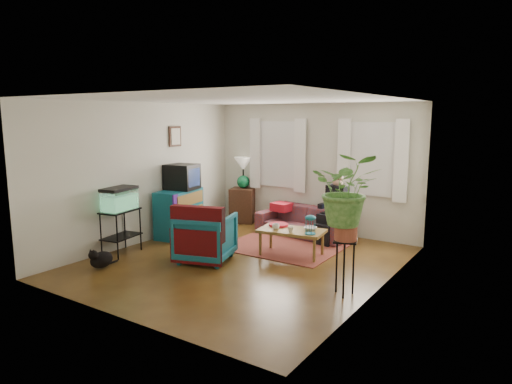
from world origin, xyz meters
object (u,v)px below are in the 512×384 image
Objects in this scene: dresser at (179,213)px; armchair at (206,235)px; side_table at (243,205)px; aquarium_stand at (121,232)px; sofa at (304,217)px; coffee_table at (291,242)px; plant_stand at (345,268)px.

dresser is 1.20× the size of armchair.
side_table is 1.00× the size of aquarium_stand.
sofa is at bearing 24.40° from dresser.
sofa is at bearing 100.50° from coffee_table.
dresser reaches higher than plant_stand.
aquarium_stand is at bearing -117.74° from sofa.
aquarium_stand is 1.02× the size of plant_stand.
sofa is 3.48m from aquarium_stand.
coffee_table is at bearing -37.24° from side_table.
side_table is 1.76m from dresser.
sofa is 2.26× the size of armchair.
sofa is at bearing -10.95° from side_table.
aquarium_stand is 0.89× the size of armchair.
coffee_table is at bearing 21.51° from aquarium_stand.
sofa reaches higher than coffee_table.
sofa is 3.08m from plant_stand.
side_table is 0.70× the size of coffee_table.
sofa is 2.38m from armchair.
dresser is at bearing 165.06° from plant_stand.
armchair reaches higher than coffee_table.
armchair is (-0.59, -2.31, 0.05)m from sofa.
side_table is 0.89× the size of armchair.
coffee_table is 1.83m from plant_stand.
plant_stand reaches higher than coffee_table.
coffee_table is at bearing 141.55° from plant_stand.
sofa is at bearing -121.64° from armchair.
aquarium_stand is 3.94m from plant_stand.
aquarium_stand is at bearing 2.47° from armchair.
plant_stand is at bearing -47.12° from coffee_table.
dresser is 1.43m from aquarium_stand.
sofa is 1.88× the size of dresser.
dresser is at bearing -49.70° from armchair.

